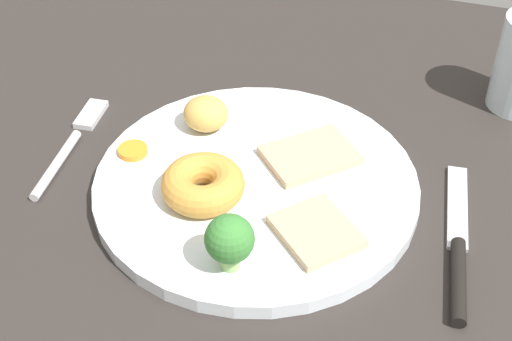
% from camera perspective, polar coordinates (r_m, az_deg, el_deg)
% --- Properties ---
extents(dining_table, '(1.20, 0.84, 0.04)m').
position_cam_1_polar(dining_table, '(0.69, -2.89, -2.06)').
color(dining_table, '#2B2623').
rests_on(dining_table, ground).
extents(dinner_plate, '(0.29, 0.29, 0.01)m').
position_cam_1_polar(dinner_plate, '(0.66, 0.00, -1.12)').
color(dinner_plate, white).
rests_on(dinner_plate, dining_table).
extents(meat_slice_main, '(0.09, 0.09, 0.01)m').
position_cam_1_polar(meat_slice_main, '(0.60, 4.66, -4.70)').
color(meat_slice_main, tan).
rests_on(meat_slice_main, dinner_plate).
extents(meat_slice_under, '(0.10, 0.10, 0.01)m').
position_cam_1_polar(meat_slice_under, '(0.68, 4.19, 1.19)').
color(meat_slice_under, tan).
rests_on(meat_slice_under, dinner_plate).
extents(yorkshire_pudding, '(0.07, 0.07, 0.03)m').
position_cam_1_polar(yorkshire_pudding, '(0.63, -4.38, -1.01)').
color(yorkshire_pudding, '#C68938').
rests_on(yorkshire_pudding, dinner_plate).
extents(roast_potato_left, '(0.05, 0.04, 0.03)m').
position_cam_1_polar(roast_potato_left, '(0.71, -3.89, 4.40)').
color(roast_potato_left, tan).
rests_on(roast_potato_left, dinner_plate).
extents(carrot_coin_front, '(0.03, 0.03, 0.01)m').
position_cam_1_polar(carrot_coin_front, '(0.69, -9.46, 1.54)').
color(carrot_coin_front, orange).
rests_on(carrot_coin_front, dinner_plate).
extents(broccoli_floret, '(0.04, 0.04, 0.05)m').
position_cam_1_polar(broccoli_floret, '(0.56, -2.05, -5.39)').
color(broccoli_floret, '#8CB766').
rests_on(broccoli_floret, dinner_plate).
extents(fork, '(0.03, 0.15, 0.01)m').
position_cam_1_polar(fork, '(0.73, -14.05, 2.10)').
color(fork, silver).
rests_on(fork, dining_table).
extents(knife, '(0.03, 0.19, 0.01)m').
position_cam_1_polar(knife, '(0.63, 15.32, -6.04)').
color(knife, black).
rests_on(knife, dining_table).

